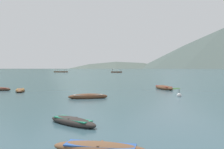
{
  "coord_description": "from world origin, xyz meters",
  "views": [
    {
      "loc": [
        1.69,
        -5.03,
        3.1
      ],
      "look_at": [
        -0.36,
        55.9,
        1.43
      ],
      "focal_mm": 38.65,
      "sensor_mm": 36.0,
      "label": 1
    }
  ],
  "objects": [
    {
      "name": "ferry_1",
      "position": [
        -40.47,
        164.84,
        0.45
      ],
      "size": [
        10.27,
        6.75,
        2.54
      ],
      "color": "brown",
      "rests_on": "ground"
    },
    {
      "name": "rowboat_7",
      "position": [
        8.06,
        30.16,
        0.22
      ],
      "size": [
        2.74,
        4.74,
        0.71
      ],
      "color": "brown",
      "rests_on": "ground"
    },
    {
      "name": "ground_plane",
      "position": [
        0.0,
        1500.0,
        0.0
      ],
      "size": [
        6000.0,
        6000.0,
        0.0
      ],
      "primitive_type": "plane",
      "color": "#385660"
    },
    {
      "name": "weed_patch_1",
      "position": [
        9.68,
        31.18,
        0.0
      ],
      "size": [
        3.17,
        3.23,
        0.14
      ],
      "primitive_type": "ellipsoid",
      "rotation": [
        0.0,
        0.0,
        2.41
      ],
      "color": "#2D5628",
      "rests_on": "ground"
    },
    {
      "name": "rowboat_6",
      "position": [
        -0.91,
        8.01,
        0.16
      ],
      "size": [
        3.31,
        2.84,
        0.5
      ],
      "color": "#2D2826",
      "rests_on": "ground"
    },
    {
      "name": "mountain_2",
      "position": [
        -15.42,
        1555.64,
        200.06
      ],
      "size": [
        1206.32,
        1206.32,
        400.13
      ],
      "primitive_type": "cone",
      "color": "slate",
      "rests_on": "ground"
    },
    {
      "name": "rowboat_5",
      "position": [
        -11.34,
        25.88,
        0.17
      ],
      "size": [
        2.18,
        3.6,
        0.53
      ],
      "color": "brown",
      "rests_on": "ground"
    },
    {
      "name": "mountain_1",
      "position": [
        -689.85,
        1754.73,
        268.31
      ],
      "size": [
        1591.18,
        1591.18,
        536.62
      ],
      "primitive_type": "cone",
      "color": "#56665B",
      "rests_on": "ground"
    },
    {
      "name": "ferry_0",
      "position": [
        -0.65,
        156.0,
        0.45
      ],
      "size": [
        7.42,
        2.63,
        2.54
      ],
      "color": "brown",
      "rests_on": "ground"
    },
    {
      "name": "rowboat_0",
      "position": [
        -1.57,
        19.29,
        0.19
      ],
      "size": [
        4.16,
        1.93,
        0.61
      ],
      "color": "brown",
      "rests_on": "ground"
    },
    {
      "name": "mooring_buoy",
      "position": [
        8.12,
        21.33,
        0.11
      ],
      "size": [
        0.51,
        0.51,
        0.92
      ],
      "color": "silver",
      "rests_on": "ground"
    },
    {
      "name": "rowboat_2",
      "position": [
        0.96,
        3.66,
        0.15
      ],
      "size": [
        3.74,
        1.68,
        0.48
      ],
      "color": "brown",
      "rests_on": "ground"
    }
  ]
}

